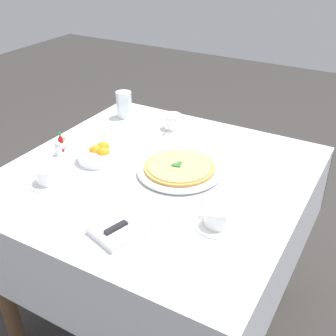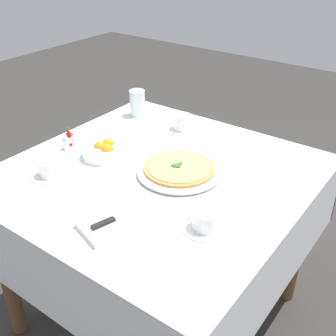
% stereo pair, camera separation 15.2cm
% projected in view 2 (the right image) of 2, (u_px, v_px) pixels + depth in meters
% --- Properties ---
extents(ground_plane, '(8.00, 8.00, 0.00)m').
position_uv_depth(ground_plane, '(159.00, 311.00, 1.91)').
color(ground_plane, '#33302D').
extents(dining_table, '(1.04, 1.04, 0.73)m').
position_uv_depth(dining_table, '(157.00, 203.00, 1.61)').
color(dining_table, white).
rests_on(dining_table, ground_plane).
extents(pizza_plate, '(0.30, 0.30, 0.02)m').
position_uv_depth(pizza_plate, '(179.00, 171.00, 1.52)').
color(pizza_plate, white).
rests_on(pizza_plate, dining_table).
extents(pizza, '(0.26, 0.26, 0.02)m').
position_uv_depth(pizza, '(179.00, 168.00, 1.52)').
color(pizza, '#C68E47').
rests_on(pizza, pizza_plate).
extents(coffee_cup_far_right, '(0.13, 0.13, 0.06)m').
position_uv_depth(coffee_cup_far_right, '(205.00, 221.00, 1.24)').
color(coffee_cup_far_right, white).
rests_on(coffee_cup_far_right, dining_table).
extents(coffee_cup_back_corner, '(0.13, 0.13, 0.07)m').
position_uv_depth(coffee_cup_back_corner, '(182.00, 123.00, 1.83)').
color(coffee_cup_back_corner, white).
rests_on(coffee_cup_back_corner, dining_table).
extents(coffee_cup_left_edge, '(0.13, 0.13, 0.06)m').
position_uv_depth(coffee_cup_left_edge, '(50.00, 169.00, 1.50)').
color(coffee_cup_left_edge, white).
rests_on(coffee_cup_left_edge, dining_table).
extents(water_glass_right_edge, '(0.07, 0.07, 0.12)m').
position_uv_depth(water_glass_right_edge, '(137.00, 104.00, 1.96)').
color(water_glass_right_edge, white).
rests_on(water_glass_right_edge, dining_table).
extents(napkin_folded, '(0.25, 0.19, 0.02)m').
position_uv_depth(napkin_folded, '(117.00, 221.00, 1.27)').
color(napkin_folded, silver).
rests_on(napkin_folded, dining_table).
extents(dinner_knife, '(0.19, 0.07, 0.01)m').
position_uv_depth(dinner_knife, '(118.00, 217.00, 1.26)').
color(dinner_knife, silver).
rests_on(dinner_knife, napkin_folded).
extents(citrus_bowl, '(0.15, 0.15, 0.06)m').
position_uv_depth(citrus_bowl, '(103.00, 150.00, 1.63)').
color(citrus_bowl, white).
rests_on(citrus_bowl, dining_table).
extents(hot_sauce_bottle, '(0.02, 0.02, 0.08)m').
position_uv_depth(hot_sauce_bottle, '(69.00, 138.00, 1.70)').
color(hot_sauce_bottle, '#B7140F').
rests_on(hot_sauce_bottle, dining_table).
extents(salt_shaker, '(0.03, 0.03, 0.06)m').
position_uv_depth(salt_shaker, '(73.00, 137.00, 1.73)').
color(salt_shaker, white).
rests_on(salt_shaker, dining_table).
extents(pepper_shaker, '(0.03, 0.03, 0.06)m').
position_uv_depth(pepper_shaker, '(66.00, 143.00, 1.68)').
color(pepper_shaker, white).
rests_on(pepper_shaker, dining_table).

